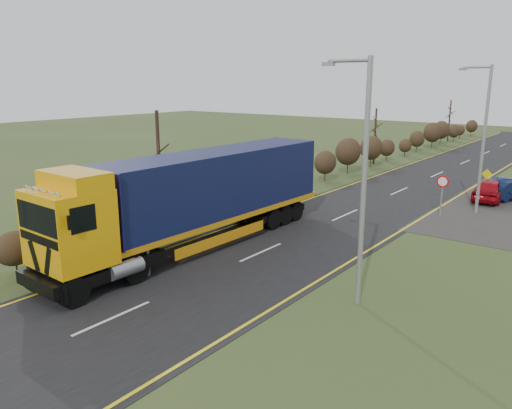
{
  "coord_description": "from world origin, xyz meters",
  "views": [
    {
      "loc": [
        12.64,
        -12.88,
        7.47
      ],
      "look_at": [
        -0.42,
        4.17,
        2.13
      ],
      "focal_mm": 35.0,
      "sensor_mm": 36.0,
      "label": 1
    }
  ],
  "objects_px": {
    "lorry": "(197,194)",
    "car_red_hatchback": "(489,190)",
    "car_blue_sedan": "(511,189)",
    "streetlight_near": "(362,174)",
    "speed_sign": "(442,188)"
  },
  "relations": [
    {
      "from": "lorry",
      "to": "streetlight_near",
      "type": "xyz_separation_m",
      "value": [
        8.47,
        -1.04,
        2.0
      ]
    },
    {
      "from": "car_red_hatchback",
      "to": "car_blue_sedan",
      "type": "relative_size",
      "value": 1.0
    },
    {
      "from": "car_red_hatchback",
      "to": "streetlight_near",
      "type": "distance_m",
      "value": 19.35
    },
    {
      "from": "streetlight_near",
      "to": "car_red_hatchback",
      "type": "bearing_deg",
      "value": 90.32
    },
    {
      "from": "lorry",
      "to": "speed_sign",
      "type": "distance_m",
      "value": 13.87
    },
    {
      "from": "car_blue_sedan",
      "to": "streetlight_near",
      "type": "distance_m",
      "value": 20.66
    },
    {
      "from": "speed_sign",
      "to": "car_red_hatchback",
      "type": "bearing_deg",
      "value": 79.81
    },
    {
      "from": "lorry",
      "to": "car_red_hatchback",
      "type": "distance_m",
      "value": 19.87
    },
    {
      "from": "car_blue_sedan",
      "to": "streetlight_near",
      "type": "xyz_separation_m",
      "value": [
        -0.92,
        -20.28,
        3.82
      ]
    },
    {
      "from": "speed_sign",
      "to": "car_blue_sedan",
      "type": "bearing_deg",
      "value": 74.04
    },
    {
      "from": "car_blue_sedan",
      "to": "speed_sign",
      "type": "height_order",
      "value": "speed_sign"
    },
    {
      "from": "lorry",
      "to": "streetlight_near",
      "type": "distance_m",
      "value": 8.76
    },
    {
      "from": "lorry",
      "to": "car_blue_sedan",
      "type": "height_order",
      "value": "lorry"
    },
    {
      "from": "car_red_hatchback",
      "to": "lorry",
      "type": "bearing_deg",
      "value": 60.16
    },
    {
      "from": "car_blue_sedan",
      "to": "streetlight_near",
      "type": "bearing_deg",
      "value": 113.69
    }
  ]
}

